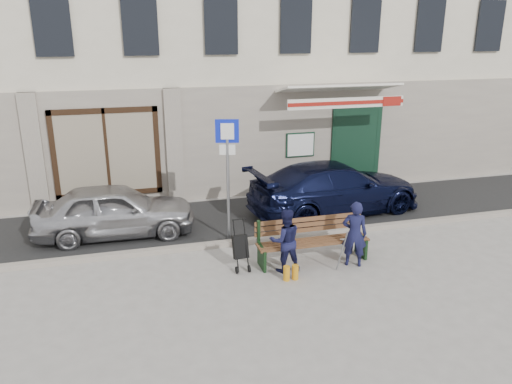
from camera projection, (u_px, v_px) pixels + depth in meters
name	position (u px, v px, depth m)	size (l,w,h in m)	color
ground	(274.00, 272.00, 10.15)	(80.00, 80.00, 0.00)	#9E9991
asphalt_lane	(239.00, 218.00, 12.99)	(60.00, 3.20, 0.01)	#282828
curb	(255.00, 240.00, 11.51)	(60.00, 0.18, 0.12)	#9E9384
building	(200.00, 21.00, 16.36)	(20.00, 8.27, 10.00)	beige
car_silver	(115.00, 210.00, 11.77)	(1.49, 3.71, 1.26)	#B1B1B6
car_navy	(335.00, 188.00, 13.26)	(1.92, 4.72, 1.37)	black
parking_sign	(228.00, 160.00, 11.17)	(0.51, 0.16, 2.83)	gray
bench	(311.00, 241.00, 10.47)	(2.40, 1.17, 0.98)	brown
man	(354.00, 234.00, 10.23)	(0.51, 0.34, 1.40)	#141638
woman	(285.00, 240.00, 10.01)	(0.65, 0.50, 1.33)	#141639
stroller	(240.00, 248.00, 10.15)	(0.32, 0.45, 1.04)	black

